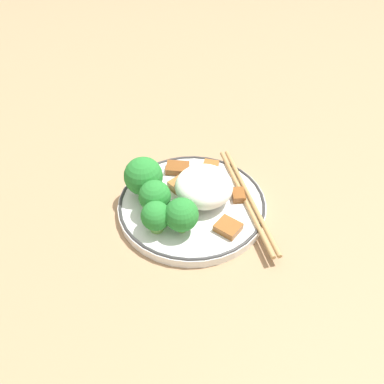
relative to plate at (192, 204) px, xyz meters
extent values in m
plane|color=#9E7A56|center=(0.00, 0.00, -0.01)|extent=(3.00, 3.00, 0.00)
cylinder|color=white|center=(0.00, 0.00, 0.00)|extent=(0.23, 0.23, 0.01)
torus|color=#333333|center=(0.00, 0.00, 0.01)|extent=(0.22, 0.22, 0.00)
ellipsoid|color=white|center=(-0.02, -0.01, 0.03)|extent=(0.09, 0.09, 0.05)
cylinder|color=#72AD4C|center=(0.08, 0.00, 0.01)|extent=(0.02, 0.02, 0.01)
sphere|color=#267A2D|center=(0.08, 0.00, 0.04)|extent=(0.06, 0.06, 0.06)
cylinder|color=#72AD4C|center=(0.05, 0.03, 0.01)|extent=(0.02, 0.02, 0.01)
sphere|color=#267A2D|center=(0.05, 0.03, 0.04)|extent=(0.05, 0.05, 0.05)
cylinder|color=#72AD4C|center=(0.03, 0.07, 0.01)|extent=(0.02, 0.02, 0.01)
sphere|color=#267A2D|center=(0.03, 0.07, 0.03)|extent=(0.04, 0.04, 0.04)
cylinder|color=#72AD4C|center=(0.00, 0.06, 0.01)|extent=(0.01, 0.01, 0.01)
sphere|color=#267A2D|center=(0.00, 0.06, 0.04)|extent=(0.05, 0.05, 0.05)
cube|color=#9E6633|center=(0.02, -0.03, 0.01)|extent=(0.04, 0.05, 0.01)
cube|color=brown|center=(0.04, -0.07, 0.01)|extent=(0.04, 0.03, 0.01)
cube|color=#995B28|center=(-0.01, -0.08, 0.01)|extent=(0.03, 0.04, 0.01)
cube|color=brown|center=(-0.07, -0.03, 0.01)|extent=(0.03, 0.03, 0.01)
cube|color=brown|center=(-0.02, -0.04, 0.01)|extent=(0.04, 0.04, 0.01)
cube|color=#995B28|center=(0.00, 0.01, 0.01)|extent=(0.03, 0.03, 0.01)
cube|color=brown|center=(-0.06, 0.04, 0.01)|extent=(0.04, 0.04, 0.01)
cylinder|color=#AD8451|center=(-0.08, -0.03, 0.01)|extent=(0.11, 0.21, 0.01)
cylinder|color=#AD8451|center=(-0.08, -0.02, 0.01)|extent=(0.11, 0.21, 0.01)
camera|label=1|loc=(-0.10, 0.40, 0.41)|focal=35.00mm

